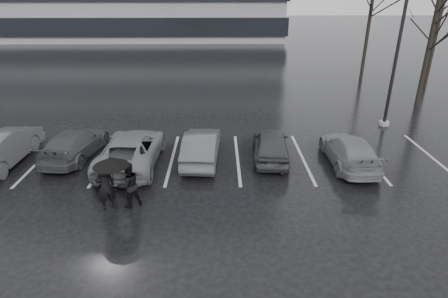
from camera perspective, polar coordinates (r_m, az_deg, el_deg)
ground at (r=13.83m, az=0.06°, el=-5.85°), size 160.00×160.00×0.00m
car_main at (r=15.95m, az=7.15°, el=0.67°), size 1.74×3.75×1.24m
car_west_a at (r=15.65m, az=-3.47°, el=0.42°), size 1.57×3.96×1.28m
car_west_b at (r=15.71m, az=-13.96°, el=-0.09°), size 2.26×4.80×1.33m
car_west_c at (r=17.22m, az=-21.78°, el=0.78°), size 2.18×4.32×1.20m
car_west_d at (r=17.81m, az=-30.94°, el=0.26°), size 1.64×4.57×1.50m
car_east at (r=16.17m, az=18.58°, el=-0.21°), size 1.71×4.14×1.20m
pedestrian_left at (r=12.83m, az=-17.63°, el=-5.40°), size 0.73×0.67×1.66m
pedestrian_right at (r=12.76m, az=-14.31°, el=-5.34°), size 0.98×0.93×1.59m
umbrella at (r=12.26m, az=-16.91°, el=-1.88°), size 1.13×1.13×1.92m
lamp_post at (r=20.61m, az=25.13°, el=14.63°), size 0.51×0.51×9.41m
stall_stripes at (r=16.06m, az=-2.93°, el=-1.42°), size 19.72×5.00×0.00m
tree_east at (r=25.31m, az=28.99°, el=14.58°), size 0.26×0.26×8.00m
tree_ne at (r=30.05m, az=29.49°, el=14.55°), size 0.26×0.26×7.00m
tree_north at (r=31.19m, az=21.25°, el=17.61°), size 0.26×0.26×8.50m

